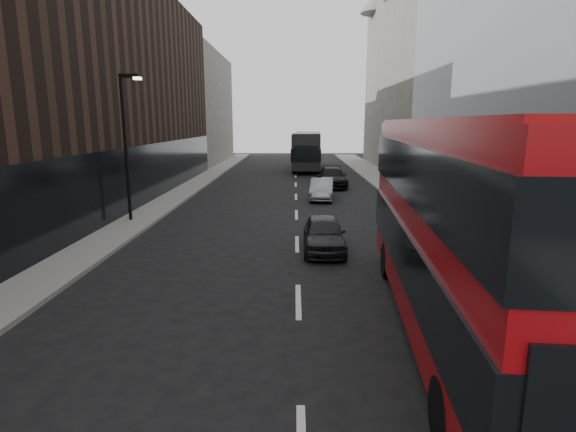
{
  "coord_description": "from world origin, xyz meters",
  "views": [
    {
      "loc": [
        -0.13,
        -3.81,
        4.91
      ],
      "look_at": [
        -0.29,
        7.71,
        2.5
      ],
      "focal_mm": 28.0,
      "sensor_mm": 36.0,
      "label": 1
    }
  ],
  "objects_px": {
    "street_lamp": "(126,138)",
    "grey_bus": "(307,150)",
    "red_bus": "(468,220)",
    "car_a": "(324,233)",
    "car_b": "(322,189)",
    "car_c": "(332,177)"
  },
  "relations": [
    {
      "from": "street_lamp",
      "to": "car_c",
      "type": "distance_m",
      "value": 17.27
    },
    {
      "from": "red_bus",
      "to": "car_b",
      "type": "height_order",
      "value": "red_bus"
    },
    {
      "from": "car_c",
      "to": "red_bus",
      "type": "bearing_deg",
      "value": -88.25
    },
    {
      "from": "red_bus",
      "to": "grey_bus",
      "type": "xyz_separation_m",
      "value": [
        -2.54,
        37.84,
        -0.69
      ]
    },
    {
      "from": "red_bus",
      "to": "car_a",
      "type": "bearing_deg",
      "value": 116.3
    },
    {
      "from": "street_lamp",
      "to": "red_bus",
      "type": "distance_m",
      "value": 16.98
    },
    {
      "from": "street_lamp",
      "to": "car_b",
      "type": "distance_m",
      "value": 12.63
    },
    {
      "from": "street_lamp",
      "to": "grey_bus",
      "type": "relative_size",
      "value": 0.58
    },
    {
      "from": "red_bus",
      "to": "car_c",
      "type": "bearing_deg",
      "value": 97.29
    },
    {
      "from": "car_a",
      "to": "red_bus",
      "type": "bearing_deg",
      "value": -67.9
    },
    {
      "from": "car_a",
      "to": "car_b",
      "type": "relative_size",
      "value": 0.97
    },
    {
      "from": "street_lamp",
      "to": "car_b",
      "type": "relative_size",
      "value": 1.71
    },
    {
      "from": "red_bus",
      "to": "car_b",
      "type": "xyz_separation_m",
      "value": [
        -2.12,
        18.97,
        -2.1
      ]
    },
    {
      "from": "street_lamp",
      "to": "grey_bus",
      "type": "bearing_deg",
      "value": 69.92
    },
    {
      "from": "street_lamp",
      "to": "car_a",
      "type": "bearing_deg",
      "value": -27.64
    },
    {
      "from": "car_b",
      "to": "car_a",
      "type": "bearing_deg",
      "value": -87.75
    },
    {
      "from": "street_lamp",
      "to": "car_c",
      "type": "bearing_deg",
      "value": 49.28
    },
    {
      "from": "red_bus",
      "to": "car_a",
      "type": "xyz_separation_m",
      "value": [
        -2.75,
        7.08,
        -2.09
      ]
    },
    {
      "from": "grey_bus",
      "to": "car_c",
      "type": "distance_m",
      "value": 13.25
    },
    {
      "from": "red_bus",
      "to": "grey_bus",
      "type": "bearing_deg",
      "value": 98.88
    },
    {
      "from": "car_c",
      "to": "car_a",
      "type": "bearing_deg",
      "value": -96.27
    },
    {
      "from": "red_bus",
      "to": "car_c",
      "type": "xyz_separation_m",
      "value": [
        -0.97,
        24.75,
        -2.03
      ]
    }
  ]
}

